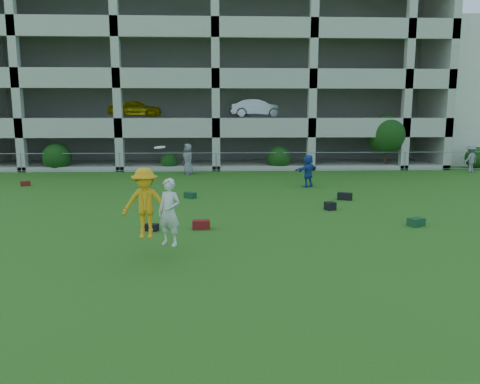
{
  "coord_description": "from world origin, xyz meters",
  "views": [
    {
      "loc": [
        0.21,
        -10.17,
        3.65
      ],
      "look_at": [
        0.79,
        3.0,
        1.4
      ],
      "focal_mm": 35.0,
      "sensor_mm": 36.0,
      "label": 1
    }
  ],
  "objects_px": {
    "bystander_c": "(188,159)",
    "bystander_f": "(471,159)",
    "parking_garage": "(216,82)",
    "bystander_d": "(308,171)",
    "frisbee_contest": "(151,205)",
    "crate_d": "(330,206)"
  },
  "relations": [
    {
      "from": "bystander_c",
      "to": "bystander_f",
      "type": "distance_m",
      "value": 17.27
    },
    {
      "from": "bystander_c",
      "to": "parking_garage",
      "type": "bearing_deg",
      "value": 141.44
    },
    {
      "from": "bystander_d",
      "to": "frisbee_contest",
      "type": "distance_m",
      "value": 12.56
    },
    {
      "from": "bystander_d",
      "to": "bystander_f",
      "type": "distance_m",
      "value": 12.21
    },
    {
      "from": "bystander_c",
      "to": "crate_d",
      "type": "distance_m",
      "value": 12.15
    },
    {
      "from": "frisbee_contest",
      "to": "parking_garage",
      "type": "bearing_deg",
      "value": 86.6
    },
    {
      "from": "bystander_f",
      "to": "bystander_c",
      "type": "bearing_deg",
      "value": -25.68
    },
    {
      "from": "frisbee_contest",
      "to": "parking_garage",
      "type": "xyz_separation_m",
      "value": [
        1.55,
        26.1,
        4.69
      ]
    },
    {
      "from": "parking_garage",
      "to": "frisbee_contest",
      "type": "bearing_deg",
      "value": -93.4
    },
    {
      "from": "bystander_c",
      "to": "bystander_f",
      "type": "height_order",
      "value": "bystander_c"
    },
    {
      "from": "bystander_c",
      "to": "bystander_d",
      "type": "distance_m",
      "value": 7.97
    },
    {
      "from": "bystander_f",
      "to": "frisbee_contest",
      "type": "height_order",
      "value": "frisbee_contest"
    },
    {
      "from": "bystander_d",
      "to": "crate_d",
      "type": "height_order",
      "value": "bystander_d"
    },
    {
      "from": "bystander_c",
      "to": "bystander_f",
      "type": "xyz_separation_m",
      "value": [
        17.26,
        0.25,
        -0.08
      ]
    },
    {
      "from": "bystander_d",
      "to": "crate_d",
      "type": "distance_m",
      "value": 5.59
    },
    {
      "from": "parking_garage",
      "to": "bystander_d",
      "type": "bearing_deg",
      "value": -73.19
    },
    {
      "from": "crate_d",
      "to": "parking_garage",
      "type": "bearing_deg",
      "value": 101.97
    },
    {
      "from": "bystander_c",
      "to": "frisbee_contest",
      "type": "relative_size",
      "value": 0.73
    },
    {
      "from": "bystander_c",
      "to": "crate_d",
      "type": "height_order",
      "value": "bystander_c"
    },
    {
      "from": "bystander_d",
      "to": "crate_d",
      "type": "bearing_deg",
      "value": 50.25
    },
    {
      "from": "bystander_f",
      "to": "parking_garage",
      "type": "height_order",
      "value": "parking_garage"
    },
    {
      "from": "bystander_f",
      "to": "crate_d",
      "type": "relative_size",
      "value": 4.78
    }
  ]
}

